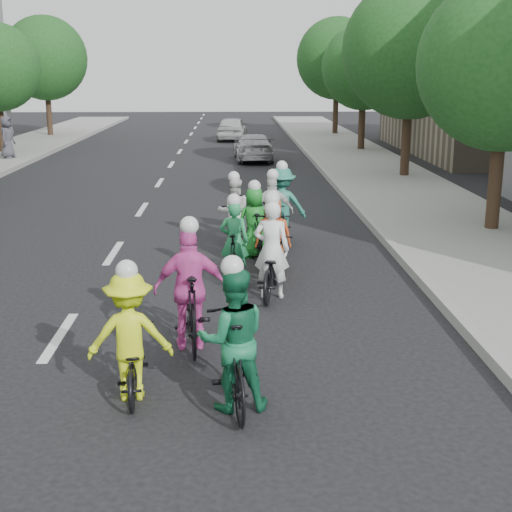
{
  "coord_description": "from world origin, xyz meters",
  "views": [
    {
      "loc": [
        2.59,
        -9.97,
        3.81
      ],
      "look_at": [
        2.94,
        0.81,
        1.0
      ],
      "focal_mm": 50.0,
      "sensor_mm": 36.0,
      "label": 1
    }
  ],
  "objects_px": {
    "cyclist_2": "(131,346)",
    "follow_car_trail": "(232,128)",
    "follow_car_lead": "(253,147)",
    "cyclist_6": "(234,218)",
    "cyclist_0": "(271,263)",
    "cyclist_5": "(234,249)",
    "cyclist_8": "(272,220)",
    "cyclist_7": "(281,210)",
    "cyclist_1": "(233,350)",
    "cyclist_3": "(191,299)",
    "cyclist_9": "(254,228)",
    "spectator_2": "(7,137)",
    "cyclist_4": "(273,242)"
  },
  "relations": [
    {
      "from": "cyclist_2",
      "to": "follow_car_trail",
      "type": "bearing_deg",
      "value": -97.1
    },
    {
      "from": "follow_car_lead",
      "to": "follow_car_trail",
      "type": "distance_m",
      "value": 9.66
    },
    {
      "from": "cyclist_6",
      "to": "cyclist_0",
      "type": "bearing_deg",
      "value": 94.03
    },
    {
      "from": "cyclist_5",
      "to": "cyclist_8",
      "type": "xyz_separation_m",
      "value": [
        0.85,
        2.51,
        0.04
      ]
    },
    {
      "from": "cyclist_8",
      "to": "cyclist_7",
      "type": "bearing_deg",
      "value": -122.84
    },
    {
      "from": "cyclist_5",
      "to": "follow_car_trail",
      "type": "xyz_separation_m",
      "value": [
        -0.05,
        27.9,
        0.09
      ]
    },
    {
      "from": "cyclist_1",
      "to": "cyclist_7",
      "type": "distance_m",
      "value": 8.33
    },
    {
      "from": "cyclist_0",
      "to": "cyclist_8",
      "type": "xyz_separation_m",
      "value": [
        0.21,
        3.58,
        0.01
      ]
    },
    {
      "from": "cyclist_1",
      "to": "cyclist_3",
      "type": "distance_m",
      "value": 1.97
    },
    {
      "from": "cyclist_9",
      "to": "follow_car_lead",
      "type": "distance_m",
      "value": 16.66
    },
    {
      "from": "cyclist_2",
      "to": "cyclist_7",
      "type": "relative_size",
      "value": 0.92
    },
    {
      "from": "follow_car_trail",
      "to": "spectator_2",
      "type": "bearing_deg",
      "value": 49.23
    },
    {
      "from": "cyclist_5",
      "to": "spectator_2",
      "type": "xyz_separation_m",
      "value": [
        -9.74,
        18.34,
        0.48
      ]
    },
    {
      "from": "cyclist_0",
      "to": "follow_car_trail",
      "type": "xyz_separation_m",
      "value": [
        -0.69,
        28.97,
        0.07
      ]
    },
    {
      "from": "cyclist_3",
      "to": "cyclist_0",
      "type": "bearing_deg",
      "value": -123.81
    },
    {
      "from": "cyclist_2",
      "to": "cyclist_5",
      "type": "distance_m",
      "value": 5.15
    },
    {
      "from": "spectator_2",
      "to": "follow_car_trail",
      "type": "bearing_deg",
      "value": -34.91
    },
    {
      "from": "cyclist_2",
      "to": "spectator_2",
      "type": "relative_size",
      "value": 0.95
    },
    {
      "from": "cyclist_8",
      "to": "spectator_2",
      "type": "height_order",
      "value": "spectator_2"
    },
    {
      "from": "cyclist_5",
      "to": "cyclist_7",
      "type": "xyz_separation_m",
      "value": [
        1.08,
        2.96,
        0.17
      ]
    },
    {
      "from": "cyclist_1",
      "to": "spectator_2",
      "type": "height_order",
      "value": "spectator_2"
    },
    {
      "from": "cyclist_1",
      "to": "cyclist_4",
      "type": "xyz_separation_m",
      "value": [
        0.78,
        5.78,
        -0.12
      ]
    },
    {
      "from": "cyclist_6",
      "to": "cyclist_9",
      "type": "relative_size",
      "value": 0.99
    },
    {
      "from": "cyclist_0",
      "to": "cyclist_2",
      "type": "bearing_deg",
      "value": 74.8
    },
    {
      "from": "cyclist_2",
      "to": "cyclist_6",
      "type": "bearing_deg",
      "value": -104.13
    },
    {
      "from": "follow_car_lead",
      "to": "spectator_2",
      "type": "xyz_separation_m",
      "value": [
        -10.62,
        0.06,
        0.47
      ]
    },
    {
      "from": "follow_car_lead",
      "to": "cyclist_7",
      "type": "bearing_deg",
      "value": 88.16
    },
    {
      "from": "cyclist_5",
      "to": "cyclist_2",
      "type": "bearing_deg",
      "value": 83.21
    },
    {
      "from": "cyclist_0",
      "to": "cyclist_2",
      "type": "height_order",
      "value": "cyclist_0"
    },
    {
      "from": "spectator_2",
      "to": "cyclist_1",
      "type": "bearing_deg",
      "value": -147.19
    },
    {
      "from": "cyclist_4",
      "to": "cyclist_6",
      "type": "relative_size",
      "value": 1.18
    },
    {
      "from": "cyclist_3",
      "to": "cyclist_9",
      "type": "distance_m",
      "value": 5.15
    },
    {
      "from": "cyclist_3",
      "to": "cyclist_4",
      "type": "distance_m",
      "value": 4.14
    },
    {
      "from": "cyclist_3",
      "to": "cyclist_8",
      "type": "relative_size",
      "value": 0.97
    },
    {
      "from": "cyclist_9",
      "to": "follow_car_lead",
      "type": "xyz_separation_m",
      "value": [
        0.46,
        16.66,
        -0.03
      ]
    },
    {
      "from": "follow_car_lead",
      "to": "cyclist_8",
      "type": "bearing_deg",
      "value": 87.29
    },
    {
      "from": "cyclist_7",
      "to": "cyclist_9",
      "type": "xyz_separation_m",
      "value": [
        -0.66,
        -1.33,
        -0.13
      ]
    },
    {
      "from": "cyclist_0",
      "to": "cyclist_1",
      "type": "xyz_separation_m",
      "value": [
        -0.67,
        -4.22,
        0.1
      ]
    },
    {
      "from": "follow_car_trail",
      "to": "cyclist_7",
      "type": "bearing_deg",
      "value": 97.23
    },
    {
      "from": "cyclist_3",
      "to": "cyclist_8",
      "type": "height_order",
      "value": "cyclist_3"
    },
    {
      "from": "follow_car_lead",
      "to": "follow_car_trail",
      "type": "relative_size",
      "value": 1.03
    },
    {
      "from": "cyclist_4",
      "to": "follow_car_lead",
      "type": "distance_m",
      "value": 17.79
    },
    {
      "from": "cyclist_0",
      "to": "cyclist_5",
      "type": "height_order",
      "value": "cyclist_0"
    },
    {
      "from": "cyclist_9",
      "to": "follow_car_lead",
      "type": "bearing_deg",
      "value": -100.74
    },
    {
      "from": "cyclist_8",
      "to": "cyclist_9",
      "type": "xyz_separation_m",
      "value": [
        -0.42,
        -0.88,
        0.0
      ]
    },
    {
      "from": "cyclist_4",
      "to": "follow_car_lead",
      "type": "relative_size",
      "value": 0.49
    },
    {
      "from": "cyclist_0",
      "to": "cyclist_7",
      "type": "xyz_separation_m",
      "value": [
        0.45,
        4.03,
        0.15
      ]
    },
    {
      "from": "cyclist_1",
      "to": "follow_car_lead",
      "type": "xyz_separation_m",
      "value": [
        0.91,
        23.57,
        -0.11
      ]
    },
    {
      "from": "follow_car_lead",
      "to": "cyclist_5",
      "type": "bearing_deg",
      "value": 84.65
    },
    {
      "from": "cyclist_0",
      "to": "cyclist_7",
      "type": "distance_m",
      "value": 4.06
    }
  ]
}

